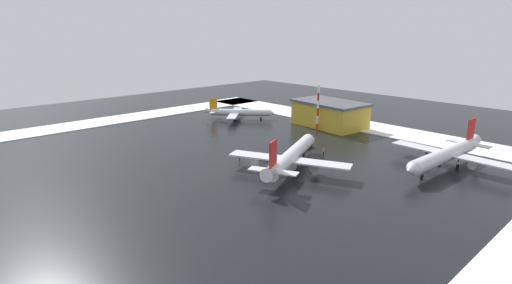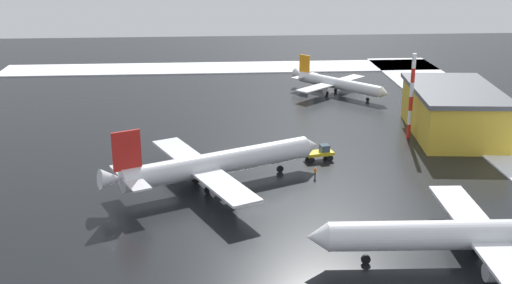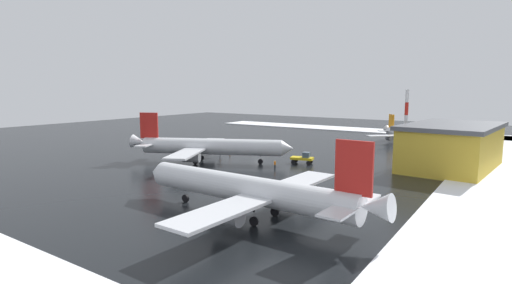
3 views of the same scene
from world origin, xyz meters
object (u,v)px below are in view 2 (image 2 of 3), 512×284
(airplane_far_rear, at_px, (466,235))
(airplane_parked_portside, at_px, (337,83))
(antenna_mast, at_px, (411,97))
(pushback_tug, at_px, (321,152))
(ground_crew_near_tug, at_px, (186,150))
(ground_crew_mid_apron, at_px, (197,162))
(cargo_hangar, at_px, (453,111))
(airplane_parked_starboard, at_px, (214,164))
(ground_crew_beside_wing, at_px, (315,172))

(airplane_far_rear, relative_size, airplane_parked_portside, 1.66)
(airplane_far_rear, relative_size, antenna_mast, 2.29)
(pushback_tug, height_order, antenna_mast, antenna_mast)
(pushback_tug, xyz_separation_m, ground_crew_near_tug, (3.63, 22.10, -0.31))
(ground_crew_near_tug, bearing_deg, airplane_parked_portside, 64.72)
(ground_crew_mid_apron, distance_m, antenna_mast, 40.59)
(ground_crew_near_tug, relative_size, antenna_mast, 0.11)
(cargo_hangar, bearing_deg, antenna_mast, 105.15)
(ground_crew_mid_apron, bearing_deg, ground_crew_near_tug, -116.84)
(airplane_far_rear, height_order, ground_crew_mid_apron, airplane_far_rear)
(ground_crew_near_tug, height_order, cargo_hangar, cargo_hangar)
(airplane_far_rear, distance_m, pushback_tug, 36.36)
(airplane_parked_portside, xyz_separation_m, ground_crew_near_tug, (-38.50, 32.89, -1.61))
(antenna_mast, bearing_deg, airplane_parked_starboard, 119.86)
(pushback_tug, height_order, cargo_hangar, cargo_hangar)
(ground_crew_beside_wing, bearing_deg, ground_crew_mid_apron, 164.76)
(ground_crew_beside_wing, height_order, cargo_hangar, cargo_hangar)
(pushback_tug, distance_m, cargo_hangar, 28.85)
(airplane_far_rear, relative_size, ground_crew_mid_apron, 20.64)
(ground_crew_near_tug, relative_size, cargo_hangar, 0.06)
(airplane_parked_portside, relative_size, ground_crew_near_tug, 12.40)
(pushback_tug, bearing_deg, ground_crew_mid_apron, 174.52)
(ground_crew_near_tug, distance_m, ground_crew_beside_wing, 23.03)
(ground_crew_near_tug, bearing_deg, antenna_mast, 24.64)
(antenna_mast, distance_m, cargo_hangar, 9.17)
(pushback_tug, xyz_separation_m, ground_crew_mid_apron, (-2.51, 20.19, -0.31))
(antenna_mast, relative_size, cargo_hangar, 0.58)
(pushback_tug, height_order, ground_crew_mid_apron, pushback_tug)
(ground_crew_beside_wing, relative_size, cargo_hangar, 0.06)
(airplane_parked_starboard, bearing_deg, antenna_mast, 5.01)
(ground_crew_near_tug, bearing_deg, cargo_hangar, 24.65)
(airplane_parked_portside, distance_m, cargo_hangar, 34.21)
(ground_crew_near_tug, bearing_deg, ground_crew_beside_wing, -14.62)
(ground_crew_beside_wing, bearing_deg, airplane_parked_portside, 76.67)
(airplane_parked_starboard, distance_m, cargo_hangar, 48.67)
(airplane_parked_portside, distance_m, pushback_tug, 43.51)
(ground_crew_mid_apron, height_order, cargo_hangar, cargo_hangar)
(airplane_parked_starboard, relative_size, ground_crew_near_tug, 19.39)
(airplane_far_rear, xyz_separation_m, airplane_parked_portside, (76.80, -0.06, -0.88))
(ground_crew_near_tug, xyz_separation_m, antenna_mast, (6.61, -39.85, 6.73))
(airplane_parked_portside, relative_size, antenna_mast, 1.38)
(airplane_far_rear, height_order, cargo_hangar, airplane_far_rear)
(antenna_mast, bearing_deg, airplane_far_rear, 171.12)
(airplane_parked_starboard, xyz_separation_m, airplane_far_rear, (-24.73, -28.13, 0.01))
(airplane_far_rear, bearing_deg, ground_crew_mid_apron, -43.96)
(ground_crew_near_tug, height_order, ground_crew_beside_wing, same)
(airplane_parked_portside, bearing_deg, ground_crew_near_tug, -82.76)
(airplane_parked_portside, height_order, ground_crew_near_tug, airplane_parked_portside)
(airplane_far_rear, height_order, ground_crew_beside_wing, airplane_far_rear)
(airplane_parked_starboard, bearing_deg, cargo_hangar, 1.49)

